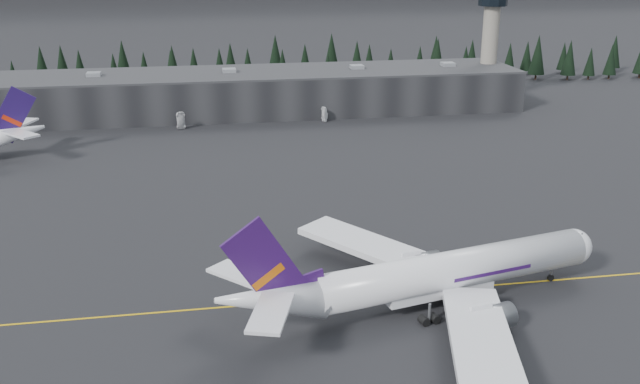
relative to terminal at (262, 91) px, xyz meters
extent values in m
plane|color=black|center=(0.00, -125.00, -6.30)|extent=(1400.00, 1400.00, 0.00)
cube|color=gold|center=(0.00, -127.00, -6.29)|extent=(400.00, 0.40, 0.02)
cube|color=black|center=(0.00, 0.00, -0.30)|extent=(160.00, 30.00, 12.00)
cube|color=#333335|center=(0.00, 0.00, 6.00)|extent=(160.00, 30.00, 0.60)
cylinder|color=gray|center=(75.00, 3.00, 9.70)|extent=(5.20, 5.20, 32.00)
cube|color=black|center=(0.00, 37.00, 1.20)|extent=(360.00, 20.00, 15.00)
cylinder|color=white|center=(15.23, -130.93, -1.17)|extent=(43.05, 14.90, 5.59)
sphere|color=white|center=(36.14, -126.20, -1.17)|extent=(5.59, 5.59, 5.59)
cone|color=white|center=(-12.05, -137.09, -0.33)|extent=(16.51, 8.90, 8.10)
cube|color=white|center=(6.59, -118.07, -2.66)|extent=(22.69, 24.66, 2.39)
cylinder|color=gray|center=(13.17, -121.83, -4.25)|extent=(6.69, 4.79, 3.54)
cube|color=white|center=(12.95, -146.25, -2.66)|extent=(14.07, 27.16, 2.39)
cylinder|color=gray|center=(17.28, -140.02, -4.25)|extent=(6.69, 4.79, 3.54)
cube|color=#30114F|center=(-12.50, -137.19, 4.42)|extent=(11.62, 3.06, 13.88)
cube|color=#D05D0C|center=(-12.32, -137.15, 3.02)|extent=(4.55, 1.51, 3.42)
cube|color=white|center=(-15.10, -132.04, 0.97)|extent=(10.04, 10.38, 0.47)
cube|color=white|center=(-12.64, -142.95, 0.97)|extent=(7.05, 11.04, 0.47)
cylinder|color=black|center=(32.50, -127.02, -4.90)|extent=(0.47, 0.47, 2.80)
cylinder|color=black|center=(7.94, -128.27, -4.90)|extent=(0.47, 0.47, 2.80)
cylinder|color=black|center=(9.79, -136.45, -4.90)|extent=(0.47, 0.47, 2.80)
cone|color=white|center=(-64.61, -41.66, -0.30)|extent=(16.56, 8.68, 8.14)
cube|color=#21104B|center=(-64.15, -41.57, 4.48)|extent=(11.73, 2.85, 13.96)
cube|color=red|center=(-64.34, -41.61, 3.08)|extent=(4.58, 1.44, 3.44)
cube|color=white|center=(-61.64, -46.80, 1.01)|extent=(10.00, 10.51, 0.47)
cube|color=white|center=(-63.91, -35.78, 1.01)|extent=(7.25, 11.12, 0.47)
imported|color=silver|center=(-25.05, -18.89, -5.59)|extent=(3.01, 5.37, 1.42)
imported|color=white|center=(16.77, -16.86, -5.53)|extent=(4.85, 3.61, 1.54)
camera|label=1|loc=(-19.83, -219.38, 42.91)|focal=40.00mm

